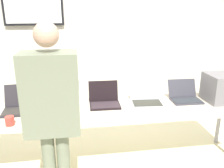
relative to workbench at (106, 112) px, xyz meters
The scene contains 11 objects.
ground 0.70m from the workbench, ahead, with size 8.00×8.00×0.04m, color beige.
back_wall 1.31m from the workbench, 90.90° to the left, with size 8.00×0.11×2.67m.
workbench is the anchor object (origin of this frame).
equipment_box 1.45m from the workbench, ahead, with size 0.41×0.37×0.33m.
laptop_station_1 0.98m from the workbench, behind, with size 0.32×0.36×0.26m.
laptop_station_2 0.51m from the workbench, 164.72° to the left, with size 0.39×0.43×0.25m.
laptop_station_3 0.16m from the workbench, 89.11° to the left, with size 0.36×0.33×0.25m.
laptop_station_4 0.53m from the workbench, 13.92° to the left, with size 0.39×0.40×0.25m.
laptop_station_5 1.00m from the workbench, ahead, with size 0.36×0.33×0.23m.
person 0.88m from the workbench, 129.70° to the right, with size 0.44×0.58×1.72m.
coffee_mug 1.00m from the workbench, 165.49° to the right, with size 0.09×0.09×0.09m.
Camera 1 is at (-0.31, -2.48, 1.82)m, focal length 38.67 mm.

